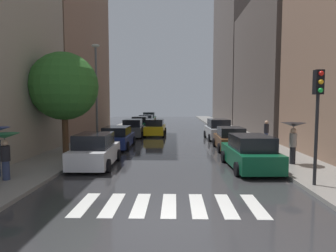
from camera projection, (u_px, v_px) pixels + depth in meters
The scene contains 23 objects.
ground_plane at pixel (173, 133), 31.59m from camera, with size 28.00×72.00×0.04m, color #313134.
sidewalk_left at pixel (115, 132), 31.74m from camera, with size 3.00×72.00×0.15m, color gray.
sidewalk_right at pixel (233, 132), 31.42m from camera, with size 3.00×72.00×0.15m, color gray.
crosswalk_stripes at pixel (169, 205), 9.12m from camera, with size 5.85×2.20×0.01m.
building_left_mid at pixel (61, 17), 28.16m from camera, with size 6.00×14.36×23.26m, color #8C6B56.
building_right_mid at pixel (278, 68), 30.37m from camera, with size 6.00×16.17×13.85m, color #564C47.
building_right_far at pixel (239, 46), 48.85m from camera, with size 6.00×20.79×25.59m, color #564C47.
parked_car_left_nearest at pixel (95, 151), 14.61m from camera, with size 2.11×4.17×1.71m.
parked_car_left_second at pixel (118, 138), 20.74m from camera, with size 2.11×4.59×1.55m.
parked_car_left_third at pixel (133, 129), 27.41m from camera, with size 2.16×4.44×1.69m.
parked_car_left_fourth at pixel (140, 124), 33.29m from camera, with size 2.07×4.12×1.67m.
parked_car_left_fifth at pixel (146, 121), 39.46m from camera, with size 2.21×4.36×1.60m.
parked_car_left_sixth at pixel (149, 118), 45.82m from camera, with size 2.16×4.65×1.76m.
parked_car_right_nearest at pixel (250, 153), 14.08m from camera, with size 2.29×4.58×1.68m.
parked_car_right_second at pixel (230, 139), 19.86m from camera, with size 2.07×4.04×1.57m.
parked_car_right_third at pixel (218, 130), 25.48m from camera, with size 2.20×4.37×1.81m.
taxi_midroad at pixel (155, 128), 28.72m from camera, with size 2.12×4.34×1.81m.
pedestrian_foreground at pixel (293, 133), 14.48m from camera, with size 1.17×1.17×2.09m.
pedestrian_near_tree at pixel (266, 132), 21.50m from camera, with size 0.36×0.36×1.78m.
pedestrian_by_kerb at pixel (5, 145), 11.47m from camera, with size 1.11×1.11×1.88m.
street_tree_left at pixel (64, 86), 17.21m from camera, with size 4.05×4.05×6.11m.
traffic_light_right_corner at pixel (318, 102), 10.59m from camera, with size 0.30×0.42×4.30m.
lamp_post_left at pixel (96, 88), 20.88m from camera, with size 0.60×0.28×7.31m.
Camera 1 is at (0.19, -7.43, 3.24)m, focal length 30.76 mm.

